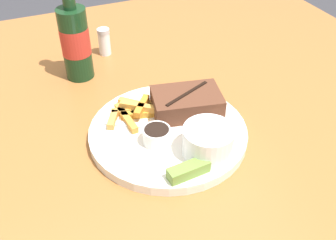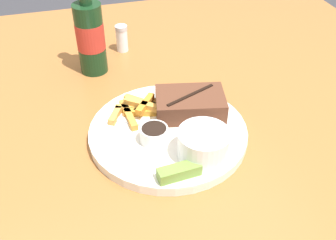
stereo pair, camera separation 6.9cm
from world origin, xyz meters
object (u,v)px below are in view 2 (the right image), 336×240
coleslaw_cup (204,143)px  pickle_spear (179,172)px  dipping_sauce_cup (154,134)px  salt_shaker (122,38)px  fork_utensil (129,121)px  beer_bottle (90,34)px  steak_portion (190,104)px  dinner_plate (168,132)px

coleslaw_cup → pickle_spear: coleslaw_cup is taller
dipping_sauce_cup → salt_shaker: bearing=88.1°
salt_shaker → fork_utensil: bearing=-98.3°
fork_utensil → beer_bottle: size_ratio=0.48×
dipping_sauce_cup → coleslaw_cup: bearing=-39.4°
steak_portion → pickle_spear: size_ratio=2.01×
salt_shaker → dinner_plate: bearing=-86.7°
steak_portion → beer_bottle: bearing=123.0°
dipping_sauce_cup → pickle_spear: (0.02, -0.09, -0.01)m
pickle_spear → salt_shaker: (-0.00, 0.46, 0.00)m
dipping_sauce_cup → fork_utensil: (-0.03, 0.06, -0.01)m
steak_portion → salt_shaker: size_ratio=2.17×
dinner_plate → coleslaw_cup: size_ratio=3.32×
steak_portion → beer_bottle: beer_bottle is taller
steak_portion → beer_bottle: (-0.15, 0.23, 0.05)m
coleslaw_cup → dipping_sauce_cup: (-0.07, 0.06, -0.01)m
steak_portion → coleslaw_cup: bearing=-97.8°
coleslaw_cup → dipping_sauce_cup: coleslaw_cup is taller
dinner_plate → coleslaw_cup: bearing=-65.8°
coleslaw_cup → fork_utensil: size_ratio=0.71×
dipping_sauce_cup → pickle_spear: bearing=-79.5°
steak_portion → dipping_sauce_cup: size_ratio=2.91×
steak_portion → pickle_spear: 0.17m
steak_portion → fork_utensil: (-0.12, 0.00, -0.02)m
steak_portion → pickle_spear: (-0.07, -0.15, -0.01)m
pickle_spear → fork_utensil: pickle_spear is taller
dipping_sauce_cup → pickle_spear: 0.09m
coleslaw_cup → beer_bottle: size_ratio=0.34×
beer_bottle → salt_shaker: (0.08, 0.08, -0.06)m
steak_portion → dipping_sauce_cup: steak_portion is taller
dipping_sauce_cup → beer_bottle: size_ratio=0.19×
coleslaw_cup → salt_shaker: bearing=97.6°
dinner_plate → beer_bottle: size_ratio=1.13×
coleslaw_cup → salt_shaker: coleslaw_cup is taller
steak_portion → fork_utensil: 0.12m
dinner_plate → dipping_sauce_cup: 0.05m
coleslaw_cup → steak_portion: bearing=82.2°
dinner_plate → fork_utensil: fork_utensil is taller
salt_shaker → coleslaw_cup: bearing=-82.4°
dipping_sauce_cup → salt_shaker: size_ratio=0.75×
pickle_spear → dinner_plate: bearing=82.7°
dinner_plate → salt_shaker: size_ratio=4.38×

